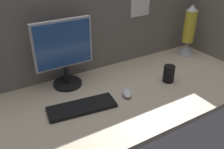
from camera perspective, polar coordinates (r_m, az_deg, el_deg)
name	(u,v)px	position (r cm, az deg, el deg)	size (l,w,h in cm)	color
ground_plane	(128,92)	(150.13, 3.74, -4.07)	(180.00, 80.00, 3.00)	tan
cubicle_wall_back	(98,24)	(165.49, -3.31, 11.83)	(180.00, 5.50, 63.28)	slate
monitor	(64,52)	(146.90, -11.23, 5.30)	(35.95, 18.00, 41.86)	black
keyboard	(82,107)	(133.65, -7.11, -7.61)	(37.00, 13.00, 2.00)	black
mouse	(127,93)	(142.90, 3.53, -4.41)	(5.60, 9.60, 3.40)	silver
mug_black_travel	(169,74)	(159.50, 13.22, 0.18)	(7.15, 7.15, 10.93)	black
lava_lamp	(188,35)	(198.83, 17.53, 8.93)	(12.12, 12.12, 39.68)	#A5A5AD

